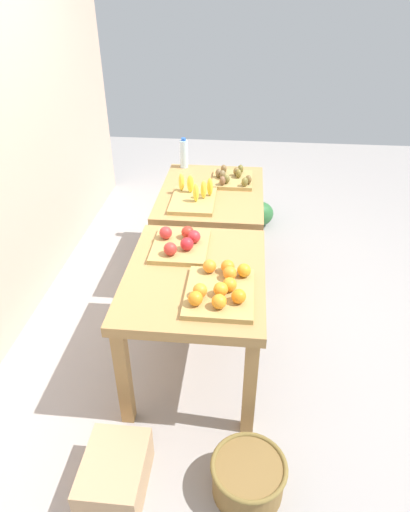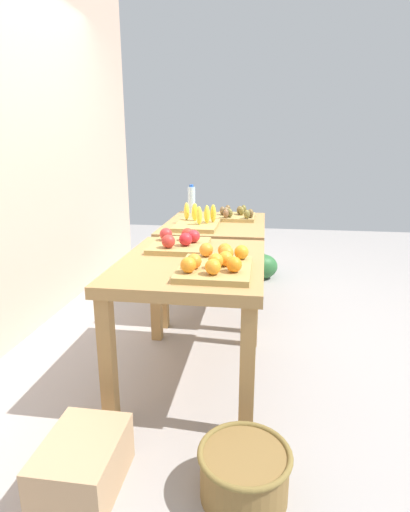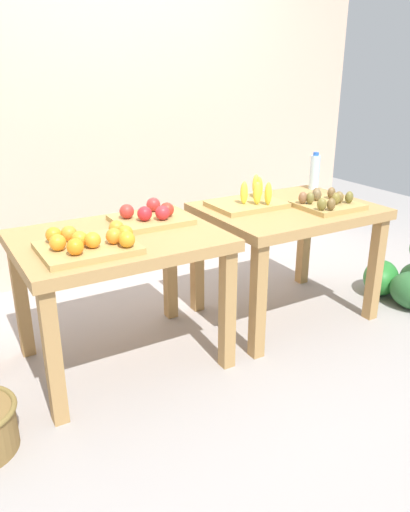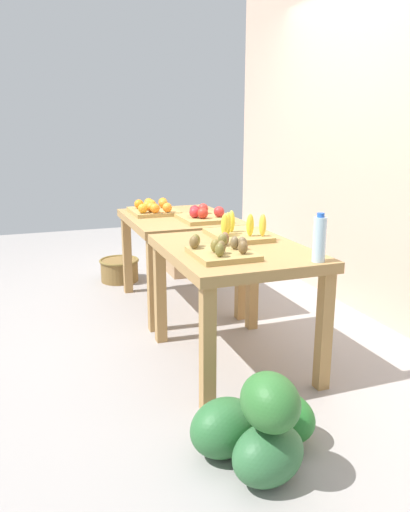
{
  "view_description": "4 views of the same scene",
  "coord_description": "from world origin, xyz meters",
  "px_view_note": "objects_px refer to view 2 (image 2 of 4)",
  "views": [
    {
      "loc": [
        -2.66,
        -0.26,
        2.21
      ],
      "look_at": [
        -0.03,
        -0.01,
        0.51
      ],
      "focal_mm": 31.58,
      "sensor_mm": 36.0,
      "label": 1
    },
    {
      "loc": [
        -2.72,
        -0.38,
        1.37
      ],
      "look_at": [
        0.07,
        0.02,
        0.58
      ],
      "focal_mm": 28.64,
      "sensor_mm": 36.0,
      "label": 2
    },
    {
      "loc": [
        -1.4,
        -2.33,
        1.55
      ],
      "look_at": [
        -0.03,
        0.01,
        0.52
      ],
      "focal_mm": 35.04,
      "sensor_mm": 36.0,
      "label": 3
    },
    {
      "loc": [
        3.18,
        -1.14,
        1.42
      ],
      "look_at": [
        -0.04,
        0.03,
        0.54
      ],
      "focal_mm": 34.95,
      "sensor_mm": 36.0,
      "label": 4
    }
  ],
  "objects_px": {
    "banana_crate": "(198,222)",
    "water_bottle": "(192,199)",
    "orange_bin": "(216,264)",
    "kiwi_bin": "(236,215)",
    "watermelon_pile": "(251,259)",
    "display_table_right": "(215,235)",
    "apple_bin": "(180,242)",
    "display_table_left": "(192,278)",
    "wicker_basket": "(244,472)",
    "cardboard_produce_box": "(83,464)"
  },
  "relations": [
    {
      "from": "display_table_left",
      "to": "orange_bin",
      "type": "xyz_separation_m",
      "value": [
        -0.2,
        -0.16,
        0.15
      ]
    },
    {
      "from": "banana_crate",
      "to": "water_bottle",
      "type": "relative_size",
      "value": 1.71
    },
    {
      "from": "orange_bin",
      "to": "banana_crate",
      "type": "bearing_deg",
      "value": 13.91
    },
    {
      "from": "water_bottle",
      "to": "orange_bin",
      "type": "bearing_deg",
      "value": -166.11
    },
    {
      "from": "wicker_basket",
      "to": "display_table_left",
      "type": "bearing_deg",
      "value": 23.04
    },
    {
      "from": "water_bottle",
      "to": "display_table_right",
      "type": "bearing_deg",
      "value": -148.52
    },
    {
      "from": "display_table_left",
      "to": "banana_crate",
      "type": "height_order",
      "value": "banana_crate"
    },
    {
      "from": "display_table_left",
      "to": "orange_bin",
      "type": "distance_m",
      "value": 0.29
    },
    {
      "from": "display_table_right",
      "to": "apple_bin",
      "type": "distance_m",
      "value": 0.9
    },
    {
      "from": "display_table_left",
      "to": "cardboard_produce_box",
      "type": "height_order",
      "value": "display_table_left"
    },
    {
      "from": "display_table_right",
      "to": "cardboard_produce_box",
      "type": "bearing_deg",
      "value": 171.45
    },
    {
      "from": "watermelon_pile",
      "to": "display_table_right",
      "type": "bearing_deg",
      "value": 163.52
    },
    {
      "from": "apple_bin",
      "to": "water_bottle",
      "type": "xyz_separation_m",
      "value": [
        1.33,
        0.16,
        0.09
      ]
    },
    {
      "from": "apple_bin",
      "to": "cardboard_produce_box",
      "type": "xyz_separation_m",
      "value": [
        -1.12,
        0.18,
        -0.66
      ]
    },
    {
      "from": "display_table_left",
      "to": "water_bottle",
      "type": "distance_m",
      "value": 1.62
    },
    {
      "from": "orange_bin",
      "to": "watermelon_pile",
      "type": "relative_size",
      "value": 0.66
    },
    {
      "from": "kiwi_bin",
      "to": "apple_bin",
      "type": "bearing_deg",
      "value": 165.72
    },
    {
      "from": "display_table_left",
      "to": "banana_crate",
      "type": "xyz_separation_m",
      "value": [
        0.91,
        0.11,
        0.15
      ]
    },
    {
      "from": "orange_bin",
      "to": "water_bottle",
      "type": "height_order",
      "value": "water_bottle"
    },
    {
      "from": "kiwi_bin",
      "to": "water_bottle",
      "type": "distance_m",
      "value": 0.52
    },
    {
      "from": "banana_crate",
      "to": "kiwi_bin",
      "type": "bearing_deg",
      "value": -34.24
    },
    {
      "from": "display_table_right",
      "to": "water_bottle",
      "type": "bearing_deg",
      "value": 31.48
    },
    {
      "from": "orange_bin",
      "to": "cardboard_produce_box",
      "type": "relative_size",
      "value": 1.11
    },
    {
      "from": "cardboard_produce_box",
      "to": "orange_bin",
      "type": "bearing_deg",
      "value": -34.15
    },
    {
      "from": "display_table_left",
      "to": "water_bottle",
      "type": "relative_size",
      "value": 4.03
    },
    {
      "from": "display_table_left",
      "to": "apple_bin",
      "type": "relative_size",
      "value": 2.6
    },
    {
      "from": "apple_bin",
      "to": "banana_crate",
      "type": "relative_size",
      "value": 0.91
    },
    {
      "from": "apple_bin",
      "to": "cardboard_produce_box",
      "type": "bearing_deg",
      "value": 170.67
    },
    {
      "from": "kiwi_bin",
      "to": "watermelon_pile",
      "type": "height_order",
      "value": "kiwi_bin"
    },
    {
      "from": "water_bottle",
      "to": "watermelon_pile",
      "type": "bearing_deg",
      "value": -49.84
    },
    {
      "from": "orange_bin",
      "to": "apple_bin",
      "type": "distance_m",
      "value": 0.52
    },
    {
      "from": "display_table_right",
      "to": "orange_bin",
      "type": "relative_size",
      "value": 2.34
    },
    {
      "from": "banana_crate",
      "to": "wicker_basket",
      "type": "xyz_separation_m",
      "value": [
        -1.73,
        -0.46,
        -0.67
      ]
    },
    {
      "from": "watermelon_pile",
      "to": "wicker_basket",
      "type": "distance_m",
      "value": 2.86
    },
    {
      "from": "banana_crate",
      "to": "cardboard_produce_box",
      "type": "bearing_deg",
      "value": 174.03
    },
    {
      "from": "kiwi_bin",
      "to": "cardboard_produce_box",
      "type": "xyz_separation_m",
      "value": [
        -2.17,
        0.45,
        -0.66
      ]
    },
    {
      "from": "orange_bin",
      "to": "watermelon_pile",
      "type": "height_order",
      "value": "orange_bin"
    },
    {
      "from": "orange_bin",
      "to": "apple_bin",
      "type": "bearing_deg",
      "value": 32.13
    },
    {
      "from": "display_table_right",
      "to": "orange_bin",
      "type": "bearing_deg",
      "value": -173.1
    },
    {
      "from": "display_table_left",
      "to": "cardboard_produce_box",
      "type": "bearing_deg",
      "value": 161.08
    },
    {
      "from": "banana_crate",
      "to": "kiwi_bin",
      "type": "height_order",
      "value": "banana_crate"
    },
    {
      "from": "banana_crate",
      "to": "kiwi_bin",
      "type": "xyz_separation_m",
      "value": [
        0.39,
        -0.27,
        -0.0
      ]
    },
    {
      "from": "water_bottle",
      "to": "watermelon_pile",
      "type": "xyz_separation_m",
      "value": [
        0.47,
        -0.55,
        -0.69
      ]
    },
    {
      "from": "orange_bin",
      "to": "kiwi_bin",
      "type": "relative_size",
      "value": 1.22
    },
    {
      "from": "display_table_right",
      "to": "wicker_basket",
      "type": "relative_size",
      "value": 2.78
    },
    {
      "from": "banana_crate",
      "to": "watermelon_pile",
      "type": "xyz_separation_m",
      "value": [
        1.13,
        -0.39,
        -0.6
      ]
    },
    {
      "from": "watermelon_pile",
      "to": "kiwi_bin",
      "type": "bearing_deg",
      "value": 170.8
    },
    {
      "from": "display_table_left",
      "to": "banana_crate",
      "type": "bearing_deg",
      "value": 7.16
    },
    {
      "from": "orange_bin",
      "to": "water_bottle",
      "type": "bearing_deg",
      "value": 13.89
    },
    {
      "from": "orange_bin",
      "to": "water_bottle",
      "type": "relative_size",
      "value": 1.72
    }
  ]
}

